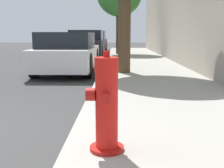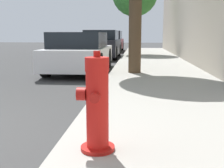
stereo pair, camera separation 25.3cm
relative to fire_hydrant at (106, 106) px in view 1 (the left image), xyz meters
The scene contains 5 objects.
sidewalk_slab 1.07m from the fire_hydrant, ahead, with size 2.72×40.00×0.14m.
fire_hydrant is the anchor object (origin of this frame).
parked_car_near 6.57m from the fire_hydrant, 102.89° to the left, with size 1.70×3.92×1.26m.
parked_car_mid 11.93m from the fire_hydrant, 96.93° to the left, with size 1.69×4.04×1.40m.
parked_car_far 17.69m from the fire_hydrant, 95.18° to the left, with size 1.74×4.35×1.45m.
Camera 1 is at (2.53, -2.57, 1.19)m, focal length 45.00 mm.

